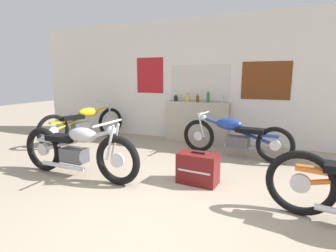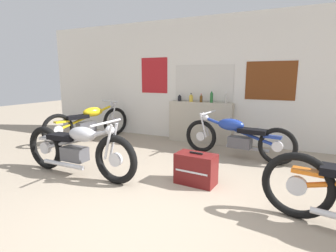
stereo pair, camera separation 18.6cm
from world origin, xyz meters
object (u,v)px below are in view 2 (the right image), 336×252
at_px(bottle_rightmost, 226,98).
at_px(motorcycle_blue, 236,137).
at_px(bottle_left_center, 191,98).
at_px(bottle_center, 201,99).
at_px(bottle_right_center, 212,97).
at_px(hard_case_darkred, 196,169).
at_px(motorcycle_yellow, 89,122).
at_px(bottle_leftmost, 180,98).
at_px(motorcycle_silver, 78,149).

xyz_separation_m(bottle_rightmost, motorcycle_blue, (0.42, -0.85, -0.63)).
xyz_separation_m(bottle_left_center, bottle_center, (0.24, -0.01, -0.00)).
relative_size(bottle_right_center, bottle_rightmost, 1.19).
distance_m(bottle_rightmost, hard_case_darkred, 2.44).
xyz_separation_m(motorcycle_yellow, hard_case_darkred, (3.14, -1.37, -0.22)).
relative_size(bottle_leftmost, motorcycle_blue, 0.08).
xyz_separation_m(bottle_rightmost, motorcycle_yellow, (-3.00, -0.92, -0.60)).
bearing_deg(bottle_rightmost, motorcycle_yellow, -162.97).
relative_size(bottle_left_center, bottle_right_center, 0.68).
height_order(bottle_left_center, bottle_rightmost, bottle_rightmost).
xyz_separation_m(bottle_leftmost, bottle_center, (0.55, -0.06, 0.01)).
height_order(bottle_center, motorcycle_yellow, bottle_center).
bearing_deg(bottle_center, motorcycle_blue, -40.88).
height_order(bottle_rightmost, motorcycle_yellow, bottle_rightmost).
relative_size(bottle_center, motorcycle_blue, 0.09).
height_order(bottle_left_center, bottle_right_center, bottle_right_center).
bearing_deg(motorcycle_blue, bottle_rightmost, 116.12).
bearing_deg(hard_case_darkred, bottle_rightmost, 93.42).
relative_size(bottle_left_center, hard_case_darkred, 0.33).
bearing_deg(bottle_left_center, bottle_leftmost, 171.12).
relative_size(bottle_center, motorcycle_silver, 0.09).
relative_size(bottle_right_center, motorcycle_silver, 0.13).
height_order(motorcycle_blue, hard_case_darkred, motorcycle_blue).
bearing_deg(bottle_rightmost, bottle_left_center, 179.95).
bearing_deg(bottle_center, bottle_right_center, -0.16).
height_order(bottle_right_center, bottle_rightmost, bottle_right_center).
distance_m(bottle_leftmost, bottle_right_center, 0.79).
xyz_separation_m(bottle_center, motorcycle_silver, (-1.03, -2.75, -0.59)).
xyz_separation_m(bottle_left_center, motorcycle_yellow, (-2.21, -0.92, -0.58)).
bearing_deg(motorcycle_silver, bottle_center, 69.45).
relative_size(bottle_left_center, motorcycle_yellow, 0.09).
bearing_deg(bottle_left_center, bottle_center, -2.50).
relative_size(bottle_right_center, motorcycle_blue, 0.14).
xyz_separation_m(bottle_rightmost, hard_case_darkred, (0.14, -2.29, -0.81)).
height_order(motorcycle_silver, motorcycle_yellow, motorcycle_yellow).
bearing_deg(bottle_leftmost, motorcycle_yellow, -153.05).
bearing_deg(bottle_left_center, motorcycle_silver, -105.95).
bearing_deg(motorcycle_blue, bottle_right_center, 131.07).
xyz_separation_m(bottle_right_center, hard_case_darkred, (0.45, -2.28, -0.83)).
bearing_deg(bottle_leftmost, motorcycle_blue, -30.59).
xyz_separation_m(motorcycle_silver, motorcycle_yellow, (-1.42, 1.84, 0.01)).
distance_m(bottle_leftmost, bottle_left_center, 0.31).
xyz_separation_m(bottle_rightmost, motorcycle_silver, (-1.58, -2.76, -0.61)).
height_order(bottle_left_center, motorcycle_yellow, bottle_left_center).
height_order(bottle_rightmost, motorcycle_silver, bottle_rightmost).
relative_size(bottle_center, bottle_rightmost, 0.78).
bearing_deg(bottle_right_center, bottle_center, 179.84).
distance_m(bottle_left_center, bottle_right_center, 0.48).
relative_size(bottle_leftmost, hard_case_darkred, 0.28).
bearing_deg(motorcycle_silver, motorcycle_blue, 43.79).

